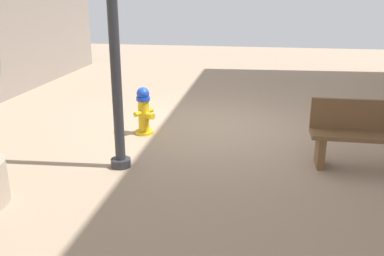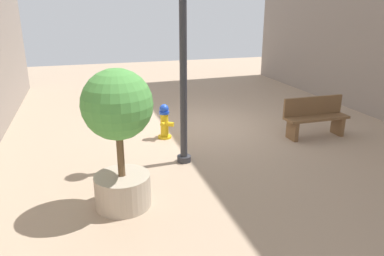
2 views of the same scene
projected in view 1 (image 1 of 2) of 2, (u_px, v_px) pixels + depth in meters
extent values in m
plane|color=tan|center=(214.00, 127.00, 7.85)|extent=(23.40, 23.40, 0.00)
cylinder|color=gold|center=(144.00, 132.00, 7.48)|extent=(0.32, 0.32, 0.05)
cylinder|color=gold|center=(144.00, 116.00, 7.38)|extent=(0.19, 0.19, 0.55)
cylinder|color=blue|center=(143.00, 99.00, 7.29)|extent=(0.24, 0.24, 0.06)
sphere|color=blue|center=(143.00, 94.00, 7.26)|extent=(0.22, 0.22, 0.22)
cylinder|color=gold|center=(149.00, 110.00, 7.47)|extent=(0.14, 0.16, 0.09)
cylinder|color=gold|center=(138.00, 114.00, 7.26)|extent=(0.14, 0.16, 0.09)
cylinder|color=gold|center=(150.00, 116.00, 7.28)|extent=(0.18, 0.17, 0.11)
cube|color=brown|center=(320.00, 151.00, 6.05)|extent=(0.10, 0.40, 0.45)
cube|color=brown|center=(369.00, 136.00, 5.88)|extent=(1.57, 0.44, 0.06)
cube|color=brown|center=(368.00, 115.00, 5.98)|extent=(1.57, 0.06, 0.44)
cylinder|color=#2D2D33|center=(121.00, 163.00, 6.06)|extent=(0.28, 0.28, 0.12)
cylinder|color=#2D2D33|center=(114.00, 42.00, 5.54)|extent=(0.14, 0.14, 3.27)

